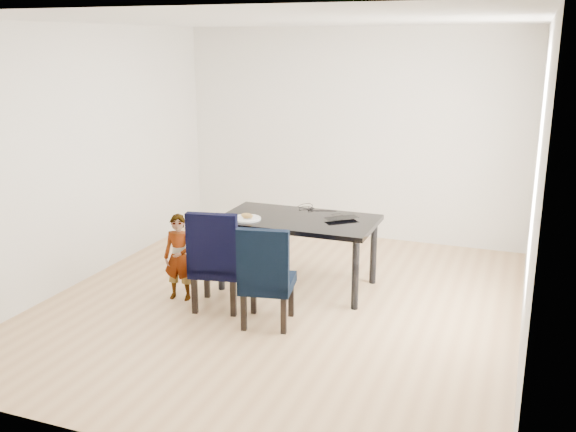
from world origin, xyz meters
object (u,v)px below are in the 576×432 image
at_px(chair_right, 268,274).
at_px(plate, 246,219).
at_px(dining_table, 298,252).
at_px(child, 179,257).
at_px(chair_left, 219,258).
at_px(laptop, 340,217).

relative_size(chair_right, plate, 3.20).
distance_m(dining_table, plate, 0.66).
height_order(dining_table, child, child).
bearing_deg(chair_left, child, 164.36).
xyz_separation_m(dining_table, laptop, (0.41, 0.13, 0.39)).
xyz_separation_m(plate, laptop, (0.89, 0.37, 0.01)).
distance_m(chair_right, laptop, 1.19).
xyz_separation_m(chair_left, plate, (0.05, 0.54, 0.26)).
xyz_separation_m(child, plate, (0.51, 0.51, 0.32)).
relative_size(child, plate, 2.93).
relative_size(dining_table, plate, 5.35).
distance_m(chair_left, chair_right, 0.62).
relative_size(chair_left, plate, 3.34).
xyz_separation_m(child, laptop, (1.40, 0.87, 0.32)).
bearing_deg(child, laptop, 23.40).
distance_m(dining_table, chair_right, 0.98).
bearing_deg(chair_left, laptop, 33.29).
relative_size(dining_table, chair_left, 1.60).
height_order(dining_table, plate, plate).
bearing_deg(dining_table, chair_left, -124.36).
bearing_deg(dining_table, child, -143.25).
height_order(dining_table, laptop, laptop).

